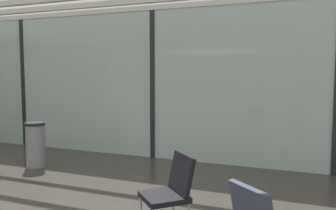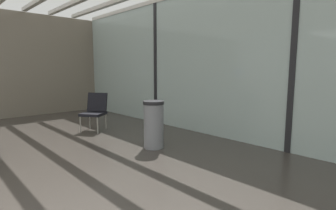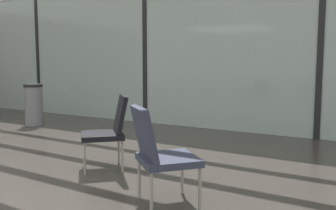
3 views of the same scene
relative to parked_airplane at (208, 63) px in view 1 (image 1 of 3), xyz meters
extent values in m
cube|color=#A3B7B2|center=(0.50, -6.03, -0.60)|extent=(14.00, 0.08, 3.09)
cube|color=black|center=(-3.00, -6.03, -0.60)|extent=(0.10, 0.12, 3.09)
cube|color=black|center=(0.50, -6.03, -0.60)|extent=(0.10, 0.12, 3.09)
cube|color=beige|center=(0.50, -6.77, 0.99)|extent=(13.72, 0.12, 0.10)
cube|color=beige|center=(0.50, -6.03, 0.99)|extent=(13.72, 0.12, 0.10)
ellipsoid|color=silver|center=(0.31, 0.00, 0.00)|extent=(10.96, 4.29, 4.29)
sphere|color=gray|center=(-4.73, 0.00, 0.00)|extent=(2.36, 2.36, 2.36)
sphere|color=black|center=(-2.70, -1.97, 0.32)|extent=(0.28, 0.28, 0.28)
sphere|color=black|center=(-1.80, -1.97, 0.32)|extent=(0.28, 0.28, 0.28)
sphere|color=black|center=(-0.90, -1.97, 0.32)|extent=(0.28, 0.28, 0.28)
sphere|color=black|center=(0.00, -1.97, 0.32)|extent=(0.28, 0.28, 0.28)
sphere|color=black|center=(0.90, -1.97, 0.32)|extent=(0.28, 0.28, 0.28)
sphere|color=black|center=(1.80, -1.97, 0.32)|extent=(0.28, 0.28, 0.28)
sphere|color=black|center=(2.70, -1.97, 0.32)|extent=(0.28, 0.28, 0.28)
cube|color=black|center=(2.08, -9.22, -1.74)|extent=(0.68, 0.68, 0.06)
cube|color=black|center=(2.23, -9.07, -1.49)|extent=(0.44, 0.44, 0.44)
cylinder|color=gray|center=(2.08, -8.92, -1.96)|extent=(0.03, 0.03, 0.37)
cylinder|color=slate|center=(-1.28, -7.58, -1.74)|extent=(0.36, 0.36, 0.80)
cylinder|color=black|center=(-1.28, -7.58, -1.31)|extent=(0.38, 0.38, 0.06)
camera|label=1|loc=(3.58, -12.82, -0.34)|focal=37.85mm
camera|label=2|loc=(2.29, -10.55, -0.72)|focal=27.97mm
camera|label=3|loc=(4.81, -12.24, -0.95)|focal=36.81mm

